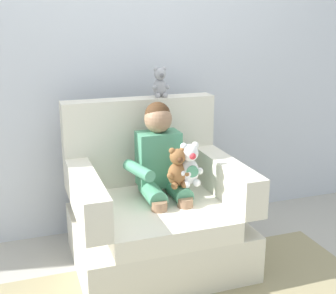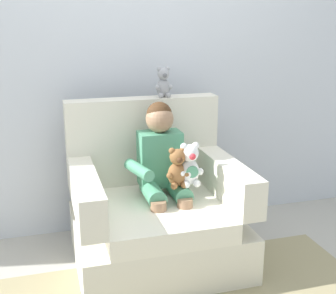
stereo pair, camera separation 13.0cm
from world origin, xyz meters
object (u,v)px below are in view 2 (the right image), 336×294
at_px(armchair, 155,213).
at_px(plush_white, 190,166).
at_px(plush_grey_on_backrest, 163,83).
at_px(plush_brown, 177,169).
at_px(seated_child, 163,164).

relative_size(armchair, plush_white, 3.80).
xyz_separation_m(armchair, plush_grey_on_backrest, (0.14, 0.31, 0.76)).
distance_m(plush_white, plush_grey_on_backrest, 0.61).
bearing_deg(armchair, plush_brown, -49.37).
bearing_deg(plush_white, armchair, 150.76).
relative_size(armchair, seated_child, 1.21).
distance_m(armchair, seated_child, 0.31).
xyz_separation_m(seated_child, plush_white, (0.13, -0.13, 0.02)).
height_order(armchair, plush_white, armchair).
bearing_deg(plush_white, seated_child, 137.20).
bearing_deg(plush_brown, armchair, 144.30).
bearing_deg(plush_brown, seated_child, 123.87).
distance_m(armchair, plush_brown, 0.36).
distance_m(plush_brown, plush_grey_on_backrest, 0.62).
bearing_deg(plush_brown, plush_grey_on_backrest, 98.79).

